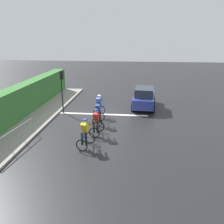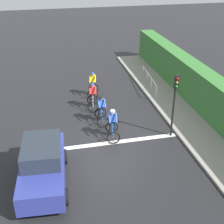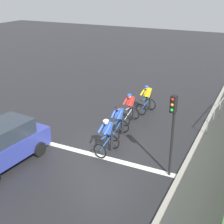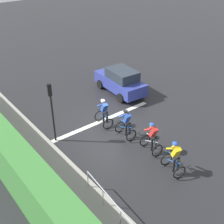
{
  "view_description": "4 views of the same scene",
  "coord_description": "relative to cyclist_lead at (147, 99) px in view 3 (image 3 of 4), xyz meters",
  "views": [
    {
      "loc": [
        -2.5,
        16.33,
        5.85
      ],
      "look_at": [
        -0.88,
        1.31,
        0.79
      ],
      "focal_mm": 36.38,
      "sensor_mm": 36.0,
      "label": 1
    },
    {
      "loc": [
        -2.69,
        -12.81,
        8.45
      ],
      "look_at": [
        0.51,
        1.26,
        0.83
      ],
      "focal_mm": 49.21,
      "sensor_mm": 36.0,
      "label": 2
    },
    {
      "loc": [
        5.78,
        -10.67,
        6.99
      ],
      "look_at": [
        -0.44,
        1.95,
        1.13
      ],
      "focal_mm": 49.72,
      "sensor_mm": 36.0,
      "label": 3
    },
    {
      "loc": [
        8.96,
        11.72,
        9.57
      ],
      "look_at": [
        0.19,
        0.71,
        1.17
      ],
      "focal_mm": 47.47,
      "sensor_mm": 36.0,
      "label": 4
    }
  ],
  "objects": [
    {
      "name": "cyclist_fourth",
      "position": [
        0.1,
        -5.21,
        0.0
      ],
      "size": [
        0.83,
        1.17,
        1.66
      ],
      "color": "black",
      "rests_on": "ground"
    },
    {
      "name": "pedestrian_railing_kerbside",
      "position": [
        3.89,
        0.27,
        -0.0
      ],
      "size": [
        0.38,
        3.74,
        1.03
      ],
      "color": "#999EA3",
      "rests_on": "ground"
    },
    {
      "name": "sidewalk_kerb",
      "position": [
        4.79,
        -3.26,
        -0.74
      ],
      "size": [
        2.8,
        21.31,
        0.12
      ],
      "primitive_type": "cube",
      "color": "gray",
      "rests_on": "ground"
    },
    {
      "name": "ground_plane",
      "position": [
        -0.16,
        -5.26,
        -0.8
      ],
      "size": [
        80.0,
        80.0,
        0.0
      ],
      "primitive_type": "plane",
      "color": "black"
    },
    {
      "name": "road_marking_stop_line",
      "position": [
        -0.16,
        -5.64,
        -0.79
      ],
      "size": [
        7.0,
        0.3,
        0.01
      ],
      "primitive_type": "cube",
      "color": "silver",
      "rests_on": "ground"
    },
    {
      "name": "traffic_light_near_crossing",
      "position": [
        3.06,
        -5.71,
        1.43
      ],
      "size": [
        0.24,
        0.31,
        3.34
      ],
      "color": "black",
      "rests_on": "ground"
    },
    {
      "name": "car_navy",
      "position": [
        -3.37,
        -7.87,
        0.08
      ],
      "size": [
        2.12,
        4.22,
        1.76
      ],
      "color": "navy",
      "rests_on": "ground"
    },
    {
      "name": "cyclist_mid",
      "position": [
        -0.14,
        -3.53,
        0.0
      ],
      "size": [
        0.73,
        1.11,
        1.66
      ],
      "color": "black",
      "rests_on": "ground"
    },
    {
      "name": "cyclist_second",
      "position": [
        -0.31,
        -1.74,
        0.0
      ],
      "size": [
        0.81,
        1.15,
        1.66
      ],
      "color": "black",
      "rests_on": "ground"
    },
    {
      "name": "cyclist_lead",
      "position": [
        0.0,
        0.0,
        0.0
      ],
      "size": [
        0.91,
        1.21,
        1.66
      ],
      "color": "black",
      "rests_on": "ground"
    }
  ]
}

